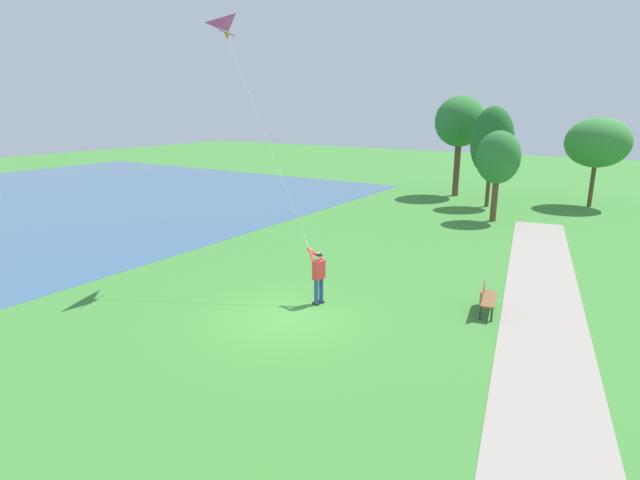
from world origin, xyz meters
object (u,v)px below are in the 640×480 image
flying_kite (236,29)px  tree_treeline_left (460,122)px  person_kite_flyer (318,273)px  tree_treeline_center (492,142)px  tree_treeline_right (598,143)px  park_bench_near_walkway (486,297)px  tree_lakeside_far (498,158)px

flying_kite → tree_treeline_left: 22.17m
person_kite_flyer → tree_treeline_left: (-2.94, 22.64, 4.12)m
person_kite_flyer → tree_treeline_center: 19.91m
tree_treeline_right → flying_kite: bearing=-112.7°
flying_kite → tree_treeline_left: bearing=87.8°
flying_kite → tree_treeline_left: flying_kite is taller
person_kite_flyer → tree_treeline_right: (5.64, 23.24, 2.98)m
person_kite_flyer → park_bench_near_walkway: bearing=25.2°
tree_treeline_right → tree_treeline_center: bearing=-147.2°
flying_kite → tree_treeline_right: bearing=67.3°
tree_lakeside_far → tree_treeline_right: size_ratio=0.89×
park_bench_near_walkway → tree_treeline_center: 18.40m
tree_lakeside_far → tree_treeline_center: tree_treeline_center is taller
tree_treeline_left → tree_treeline_right: bearing=4.0°
park_bench_near_walkway → person_kite_flyer: bearing=-154.8°
tree_lakeside_far → tree_treeline_center: bearing=109.4°
flying_kite → park_bench_near_walkway: bearing=9.8°
person_kite_flyer → tree_lakeside_far: tree_lakeside_far is taller
person_kite_flyer → tree_treeline_left: tree_treeline_left is taller
tree_lakeside_far → tree_treeline_center: size_ratio=0.79×
tree_lakeside_far → tree_treeline_right: tree_treeline_right is taller
flying_kite → tree_lakeside_far: flying_kite is taller
tree_treeline_left → tree_lakeside_far: bearing=-57.6°
tree_treeline_right → tree_treeline_left: bearing=-176.0°
person_kite_flyer → flying_kite: 8.55m
person_kite_flyer → tree_treeline_left: size_ratio=0.26×
flying_kite → tree_lakeside_far: (5.31, 14.82, -5.19)m
tree_treeline_right → tree_treeline_left: (-8.59, -0.60, 1.14)m
flying_kite → tree_treeline_right: size_ratio=1.30×
flying_kite → tree_treeline_right: (9.41, 22.47, -4.65)m
tree_lakeside_far → tree_treeline_right: 8.70m
tree_lakeside_far → tree_treeline_center: 4.37m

